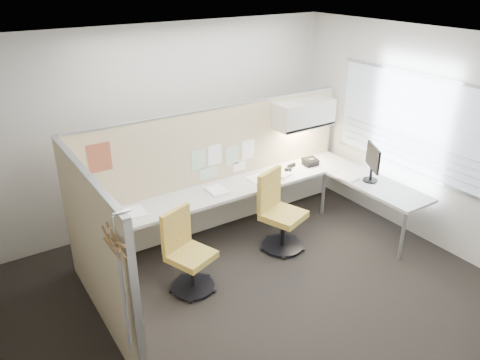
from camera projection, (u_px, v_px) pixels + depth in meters
floor at (248, 297)px, 5.37m from camera, size 5.50×4.50×0.01m
ceiling at (251, 45)px, 4.20m from camera, size 5.50×4.50×0.01m
wall_back at (158, 128)px, 6.50m from camera, size 5.50×0.02×2.80m
wall_front at (441, 309)px, 3.08m from camera, size 5.50×0.02×2.80m
wall_right at (422, 137)px, 6.15m from camera, size 0.02×4.50×2.80m
window_pane at (422, 127)px, 6.08m from camera, size 0.01×2.80×1.30m
partition_back at (217, 170)px, 6.50m from camera, size 4.10×0.06×1.75m
partition_left at (96, 251)px, 4.64m from camera, size 0.06×2.20×1.75m
desk at (259, 193)px, 6.44m from camera, size 4.00×2.07×0.73m
overhead_bin at (304, 114)px, 6.74m from camera, size 0.90×0.36×0.38m
task_light_strip at (303, 128)px, 6.83m from camera, size 0.60×0.06×0.02m
pinned_papers at (223, 159)px, 6.44m from camera, size 1.01×0.00×0.47m
poster at (99, 158)px, 5.45m from camera, size 0.28×0.00×0.35m
chair_left at (187, 254)px, 5.35m from camera, size 0.58×0.60×0.97m
chair_right at (279, 214)px, 6.13m from camera, size 0.63×0.65×1.05m
monitor at (373, 161)px, 6.38m from camera, size 0.27×0.44×0.51m
phone at (310, 162)px, 7.00m from camera, size 0.22×0.21×0.12m
stapler at (292, 166)px, 6.94m from camera, size 0.14×0.06×0.05m
tape_dispenser at (288, 170)px, 6.78m from camera, size 0.11×0.09×0.06m
coat_hook at (116, 255)px, 3.61m from camera, size 0.18×0.43×1.30m
paper_stack_0 at (135, 212)px, 5.65m from camera, size 0.26×0.32×0.03m
paper_stack_1 at (217, 191)px, 6.18m from camera, size 0.24×0.31×0.04m
paper_stack_2 at (258, 179)px, 6.54m from camera, size 0.25×0.31×0.01m
paper_stack_3 at (280, 173)px, 6.70m from camera, size 0.31×0.36×0.03m
paper_stack_4 at (346, 177)px, 6.60m from camera, size 0.28×0.33×0.02m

